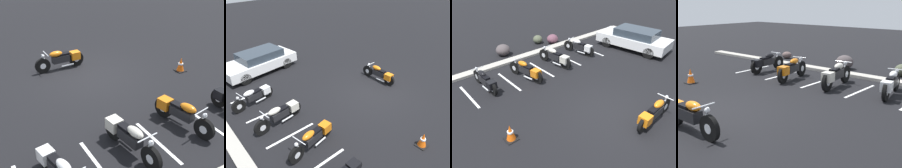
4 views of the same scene
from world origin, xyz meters
The scene contains 17 objects.
ground centered at (0.00, 0.00, 0.00)m, with size 60.00×60.00×0.00m, color black.
motorcycle_orange_featured centered at (0.60, -1.20, 0.44)m, with size 2.13×0.60×0.84m.
parked_bike_0 centered at (-2.83, 4.86, 0.44)m, with size 0.58×2.08×0.82m.
parked_bike_1 centered at (-0.95, 4.44, 0.45)m, with size 0.75×2.15×0.85m.
parked_bike_2 centered at (1.03, 4.67, 0.47)m, with size 0.69×2.23×0.88m.
parked_bike_3 centered at (3.08, 4.91, 0.44)m, with size 0.72×2.10×0.83m.
car_white centered at (6.16, 3.26, 0.68)m, with size 2.36×4.50×1.29m.
concrete_curb centered at (0.00, 6.71, 0.06)m, with size 18.00×0.50×0.12m, color #A8A399.
landscape_rock_1 centered at (-0.45, 7.75, 0.33)m, with size 0.83×0.80×0.66m, color #4B4344.
landscape_rock_2 centered at (2.98, 7.38, 0.30)m, with size 0.77×0.72×0.59m, color brown.
landscape_rock_3 centered at (2.24, 8.03, 0.27)m, with size 0.62×0.65×0.53m, color #4B513E.
traffic_cone centered at (-3.58, 1.43, 0.27)m, with size 0.40×0.40×0.59m.
stall_line_0 centered at (-3.67, 4.79, 0.00)m, with size 0.10×2.10×0.00m, color white.
stall_line_1 centered at (-1.78, 4.79, 0.00)m, with size 0.10×2.10×0.00m, color white.
stall_line_2 centered at (0.12, 4.79, 0.00)m, with size 0.10×2.10×0.00m, color white.
stall_line_3 centered at (2.02, 4.79, 0.00)m, with size 0.10×2.10×0.00m, color white.
stall_line_4 centered at (3.91, 4.79, 0.00)m, with size 0.10×2.10×0.00m, color white.
Camera 3 is at (-5.72, -3.59, 5.27)m, focal length 35.00 mm.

